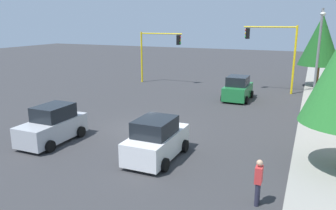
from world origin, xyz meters
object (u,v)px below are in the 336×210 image
traffic_signal_far_left (274,46)px  street_lamp_curbside (318,57)px  car_green (238,89)px  pedestrian_crossing (258,181)px  tree_roadside_far (321,40)px  traffic_signal_far_right (158,47)px  car_silver (53,125)px  car_white (157,140)px

traffic_signal_far_left → street_lamp_curbside: (10.39, 3.46, 0.15)m
car_green → pedestrian_crossing: 16.32m
traffic_signal_far_left → street_lamp_curbside: size_ratio=0.85×
tree_roadside_far → pedestrian_crossing: (23.97, -1.88, -3.65)m
traffic_signal_far_left → tree_roadside_far: (-4.00, 3.76, 0.36)m
street_lamp_curbside → traffic_signal_far_right: bearing=-125.0°
car_silver → car_white: 6.05m
traffic_signal_far_right → street_lamp_curbside: (10.39, 14.83, 0.63)m
traffic_signal_far_right → car_green: bearing=65.6°
car_silver → pedestrian_crossing: car_silver is taller
car_green → car_silver: bearing=-27.1°
street_lamp_curbside → car_white: street_lamp_curbside is taller
car_silver → tree_roadside_far: bearing=149.4°
traffic_signal_far_right → car_white: traffic_signal_far_right is taller
tree_roadside_far → car_silver: bearing=-30.6°
tree_roadside_far → car_white: tree_roadside_far is taller
traffic_signal_far_right → tree_roadside_far: bearing=104.8°
car_white → traffic_signal_far_right: bearing=-155.0°
traffic_signal_far_right → car_silver: traffic_signal_far_right is taller
tree_roadside_far → street_lamp_curbside: bearing=-1.2°
pedestrian_crossing → street_lamp_curbside: bearing=170.7°
traffic_signal_far_left → car_white: size_ratio=1.51×
street_lamp_curbside → car_green: 9.08m
traffic_signal_far_right → car_white: size_ratio=1.33×
traffic_signal_far_right → street_lamp_curbside: bearing=55.0°
traffic_signal_far_right → traffic_signal_far_left: traffic_signal_far_left is taller
tree_roadside_far → car_white: (21.67, -6.89, -3.66)m
car_silver → pedestrian_crossing: (2.11, 11.06, 0.01)m
car_green → tree_roadside_far: bearing=144.0°
car_silver → traffic_signal_far_left: bearing=152.8°
traffic_signal_far_left → car_white: (17.67, -3.13, -3.30)m
street_lamp_curbside → car_silver: street_lamp_curbside is taller
street_lamp_curbside → car_green: bearing=-137.9°
traffic_signal_far_left → pedestrian_crossing: size_ratio=3.50×
traffic_signal_far_right → pedestrian_crossing: size_ratio=3.08×
street_lamp_curbside → car_silver: (7.48, -12.63, -3.45)m
traffic_signal_far_left → car_green: bearing=-27.6°
traffic_signal_far_right → pedestrian_crossing: (19.97, 13.25, -2.81)m
car_white → pedestrian_crossing: bearing=65.3°
tree_roadside_far → car_silver: (21.86, -12.93, -3.66)m
car_green → pedestrian_crossing: bearing=14.4°
car_silver → car_green: (-13.70, 7.00, 0.00)m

